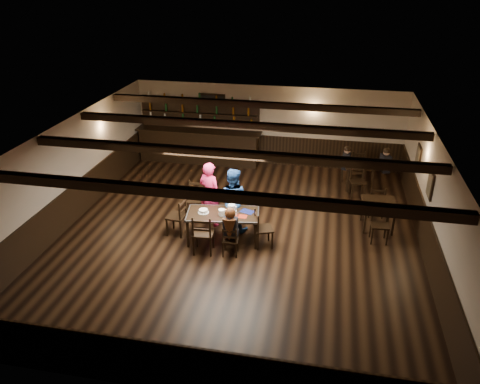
% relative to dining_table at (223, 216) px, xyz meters
% --- Properties ---
extents(ground, '(10.00, 10.00, 0.00)m').
position_rel_dining_table_xyz_m(ground, '(0.34, 0.28, -0.68)').
color(ground, black).
rests_on(ground, ground).
extents(room_shell, '(9.02, 10.02, 2.71)m').
position_rel_dining_table_xyz_m(room_shell, '(0.34, 0.32, 1.06)').
color(room_shell, '#B9AD99').
rests_on(room_shell, ground).
extents(dining_table, '(1.87, 1.12, 0.75)m').
position_rel_dining_table_xyz_m(dining_table, '(0.00, 0.00, 0.00)').
color(dining_table, black).
rests_on(dining_table, ground).
extents(chair_near_left, '(0.50, 0.48, 1.02)m').
position_rel_dining_table_xyz_m(chair_near_left, '(-0.33, -0.71, -0.09)').
color(chair_near_left, black).
rests_on(chair_near_left, ground).
extents(chair_near_right, '(0.39, 0.37, 0.78)m').
position_rel_dining_table_xyz_m(chair_near_right, '(0.32, -0.67, -0.23)').
color(chair_near_right, black).
rests_on(chair_near_right, ground).
extents(chair_end_left, '(0.48, 0.50, 0.99)m').
position_rel_dining_table_xyz_m(chair_end_left, '(-1.14, 0.07, -0.11)').
color(chair_end_left, black).
rests_on(chair_end_left, ground).
extents(chair_end_right, '(0.55, 0.56, 0.94)m').
position_rel_dining_table_xyz_m(chair_end_right, '(0.95, -0.10, -0.14)').
color(chair_end_right, black).
rests_on(chair_end_right, ground).
extents(chair_far_pushed, '(0.51, 0.49, 0.99)m').
position_rel_dining_table_xyz_m(chair_far_pushed, '(-1.00, 1.15, -0.11)').
color(chair_far_pushed, black).
rests_on(chair_far_pushed, ground).
extents(woman_pink, '(0.75, 0.63, 1.75)m').
position_rel_dining_table_xyz_m(woman_pink, '(-0.51, 0.73, 0.19)').
color(woman_pink, '#FF244E').
rests_on(woman_pink, ground).
extents(man_blue, '(0.89, 0.72, 1.69)m').
position_rel_dining_table_xyz_m(man_blue, '(0.11, 0.58, 0.16)').
color(man_blue, navy).
rests_on(man_blue, ground).
extents(seated_person, '(0.33, 0.50, 0.81)m').
position_rel_dining_table_xyz_m(seated_person, '(0.32, -0.62, 0.14)').
color(seated_person, black).
rests_on(seated_person, ground).
extents(cake, '(0.27, 0.27, 0.09)m').
position_rel_dining_table_xyz_m(cake, '(-0.47, -0.06, 0.11)').
color(cake, white).
rests_on(cake, dining_table).
extents(plate_stack_a, '(0.16, 0.16, 0.15)m').
position_rel_dining_table_xyz_m(plate_stack_a, '(-0.00, -0.10, 0.14)').
color(plate_stack_a, white).
rests_on(plate_stack_a, dining_table).
extents(plate_stack_b, '(0.18, 0.18, 0.21)m').
position_rel_dining_table_xyz_m(plate_stack_b, '(0.20, 0.08, 0.17)').
color(plate_stack_b, white).
rests_on(plate_stack_b, dining_table).
extents(tea_light, '(0.05, 0.05, 0.06)m').
position_rel_dining_table_xyz_m(tea_light, '(0.06, 0.10, 0.09)').
color(tea_light, '#A5A8AD').
rests_on(tea_light, dining_table).
extents(salt_shaker, '(0.04, 0.04, 0.10)m').
position_rel_dining_table_xyz_m(salt_shaker, '(0.33, -0.01, 0.12)').
color(salt_shaker, silver).
rests_on(salt_shaker, dining_table).
extents(pepper_shaker, '(0.04, 0.04, 0.09)m').
position_rel_dining_table_xyz_m(pepper_shaker, '(0.39, -0.07, 0.12)').
color(pepper_shaker, '#A5A8AD').
rests_on(pepper_shaker, dining_table).
extents(drink_glass, '(0.07, 0.07, 0.12)m').
position_rel_dining_table_xyz_m(drink_glass, '(0.27, 0.19, 0.13)').
color(drink_glass, silver).
rests_on(drink_glass, dining_table).
extents(menu_red, '(0.28, 0.20, 0.00)m').
position_rel_dining_table_xyz_m(menu_red, '(0.47, -0.08, 0.07)').
color(menu_red, maroon).
rests_on(menu_red, dining_table).
extents(menu_blue, '(0.39, 0.33, 0.00)m').
position_rel_dining_table_xyz_m(menu_blue, '(0.57, 0.20, 0.07)').
color(menu_blue, '#0F164E').
rests_on(menu_blue, dining_table).
extents(bar_counter, '(4.32, 0.70, 2.20)m').
position_rel_dining_table_xyz_m(bar_counter, '(-1.99, 5.00, 0.04)').
color(bar_counter, black).
rests_on(bar_counter, ground).
extents(back_table_a, '(0.90, 0.90, 0.75)m').
position_rel_dining_table_xyz_m(back_table_a, '(3.80, 1.36, -0.03)').
color(back_table_a, black).
rests_on(back_table_a, ground).
extents(back_table_b, '(1.06, 1.06, 0.75)m').
position_rel_dining_table_xyz_m(back_table_b, '(3.34, 3.90, -0.03)').
color(back_table_b, black).
rests_on(back_table_b, ground).
extents(bg_patron_left, '(0.27, 0.38, 0.74)m').
position_rel_dining_table_xyz_m(bg_patron_left, '(2.99, 4.14, 0.15)').
color(bg_patron_left, black).
rests_on(bg_patron_left, ground).
extents(bg_patron_right, '(0.33, 0.43, 0.77)m').
position_rel_dining_table_xyz_m(bg_patron_right, '(4.16, 4.13, 0.17)').
color(bg_patron_right, black).
rests_on(bg_patron_right, ground).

